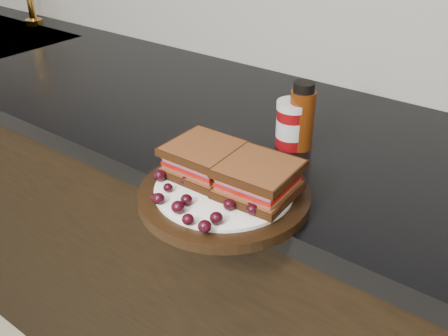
{
  "coord_description": "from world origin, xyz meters",
  "views": [
    {
      "loc": [
        0.57,
        0.88,
        1.36
      ],
      "look_at": [
        0.16,
        1.42,
        0.96
      ],
      "focal_mm": 40.0,
      "sensor_mm": 36.0,
      "label": 1
    }
  ],
  "objects_px": {
    "plate": "(224,195)",
    "sandwich_left": "(204,159)",
    "condiment_jar": "(292,124)",
    "oil_bottle": "(302,116)"
  },
  "relations": [
    {
      "from": "plate",
      "to": "condiment_jar",
      "type": "distance_m",
      "value": 0.23
    },
    {
      "from": "sandwich_left",
      "to": "condiment_jar",
      "type": "distance_m",
      "value": 0.22
    },
    {
      "from": "condiment_jar",
      "to": "oil_bottle",
      "type": "bearing_deg",
      "value": 18.88
    },
    {
      "from": "condiment_jar",
      "to": "oil_bottle",
      "type": "height_order",
      "value": "oil_bottle"
    },
    {
      "from": "condiment_jar",
      "to": "sandwich_left",
      "type": "bearing_deg",
      "value": -102.47
    },
    {
      "from": "condiment_jar",
      "to": "oil_bottle",
      "type": "relative_size",
      "value": 0.7
    },
    {
      "from": "plate",
      "to": "oil_bottle",
      "type": "distance_m",
      "value": 0.24
    },
    {
      "from": "plate",
      "to": "sandwich_left",
      "type": "relative_size",
      "value": 2.47
    },
    {
      "from": "sandwich_left",
      "to": "oil_bottle",
      "type": "bearing_deg",
      "value": 72.87
    },
    {
      "from": "plate",
      "to": "sandwich_left",
      "type": "height_order",
      "value": "sandwich_left"
    }
  ]
}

